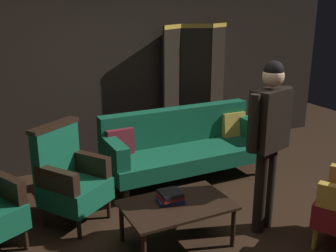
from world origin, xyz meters
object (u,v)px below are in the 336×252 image
Objects in this scene: book_red_leather at (170,197)px; book_black_cloth at (170,193)px; velvet_couch at (184,144)px; book_navy_cloth at (170,200)px; folding_screen at (195,87)px; standing_figure at (269,132)px; armchair_wing_right at (70,177)px; coffee_table at (177,208)px.

book_black_cloth is at bearing 0.00° from book_red_leather.
book_navy_cloth is (-0.83, -1.27, -0.01)m from velvet_couch.
velvet_couch reaches higher than book_red_leather.
folding_screen is 1.12× the size of standing_figure.
armchair_wing_right is 0.61× the size of standing_figure.
coffee_table is 0.15m from book_black_cloth.
velvet_couch is at bearing 56.83° from book_red_leather.
folding_screen is 2.64m from armchair_wing_right.
velvet_couch is 1.55m from coffee_table.
book_red_leather reaches higher than coffee_table.
coffee_table is 5.08× the size of book_black_cloth.
folding_screen is at bearing 55.12° from book_navy_cloth.
coffee_table is 0.96× the size of armchair_wing_right.
standing_figure is 7.09× the size of book_navy_cloth.
book_black_cloth is at bearing -124.88° from folding_screen.
book_red_leather is (-0.83, -1.27, 0.03)m from velvet_couch.
coffee_table is at bearing -56.42° from book_red_leather.
velvet_couch reaches higher than book_black_cloth.
armchair_wing_right is (-1.58, -0.47, 0.04)m from velvet_couch.
folding_screen reaches higher than coffee_table.
folding_screen is 2.64m from book_black_cloth.
book_red_leather is at bearing -47.27° from armchair_wing_right.
velvet_couch is 8.84× the size of book_navy_cloth.
book_black_cloth is (-0.83, -1.27, 0.06)m from velvet_couch.
book_red_leather is at bearing 168.16° from standing_figure.
book_black_cloth is (0.74, -0.80, 0.02)m from armchair_wing_right.
velvet_couch is 1.52m from book_navy_cloth.
book_black_cloth is (-1.49, -2.13, -0.48)m from folding_screen.
standing_figure reaches higher than book_navy_cloth.
book_navy_cloth is at bearing -47.27° from armchair_wing_right.
coffee_table is at bearing 171.25° from standing_figure.
coffee_table is at bearing -123.46° from folding_screen.
folding_screen is 2.65m from book_navy_cloth.
book_navy_cloth is at bearing 0.00° from book_red_leather.
standing_figure is 8.65× the size of book_black_cloth.
folding_screen is 2.65m from book_red_leather.
folding_screen is at bearing 30.75° from armchair_wing_right.
book_black_cloth is (-0.04, 0.06, 0.14)m from coffee_table.
coffee_table is 4.17× the size of book_navy_cloth.
armchair_wing_right reaches higher than book_red_leather.
armchair_wing_right is at bearing 132.73° from book_black_cloth.
coffee_table is 4.71× the size of book_red_leather.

